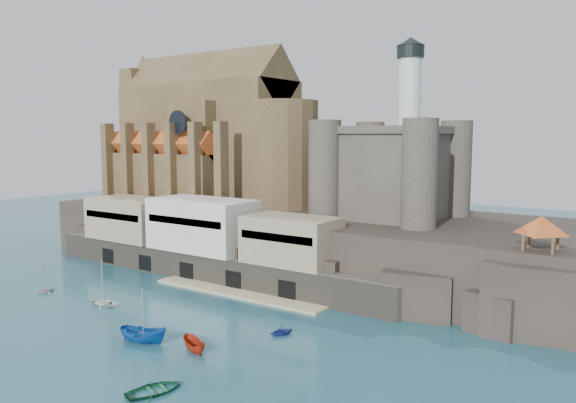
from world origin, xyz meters
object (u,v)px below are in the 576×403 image
at_px(castle_keep, 392,167).
at_px(boat_2, 144,342).
at_px(pavilion, 541,228).
at_px(church, 213,142).

xyz_separation_m(castle_keep, boat_2, (-10.16, -44.33, -18.31)).
bearing_deg(boat_2, castle_keep, -30.75).
relative_size(castle_keep, pavilion, 4.58).
distance_m(church, boat_2, 58.54).
bearing_deg(church, castle_keep, -1.11).
bearing_deg(castle_keep, boat_2, -102.91).
height_order(church, boat_2, church).
relative_size(pavilion, boat_2, 1.08).
bearing_deg(pavilion, church, 166.52).
height_order(castle_keep, pavilion, castle_keep).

